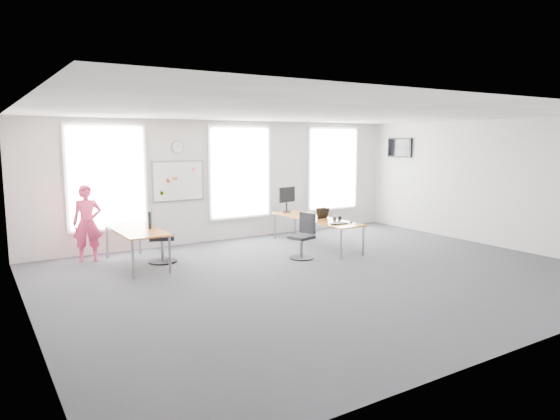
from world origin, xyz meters
TOP-DOWN VIEW (x-y plane):
  - floor at (0.00, 0.00)m, footprint 10.00×10.00m
  - ceiling at (0.00, 0.00)m, footprint 10.00×10.00m
  - wall_back at (0.00, 4.00)m, footprint 10.00×0.00m
  - wall_front at (0.00, -4.00)m, footprint 10.00×0.00m
  - wall_left at (-5.00, 0.00)m, footprint 0.00×10.00m
  - wall_right at (5.00, 0.00)m, footprint 0.00×10.00m
  - window_left at (-3.00, 3.97)m, footprint 1.60×0.06m
  - window_mid at (0.30, 3.97)m, footprint 1.60×0.06m
  - window_right at (3.30, 3.97)m, footprint 1.60×0.06m
  - desk_right at (1.33, 2.10)m, footprint 0.75×2.80m
  - desk_left at (-2.80, 2.57)m, footprint 0.82×2.06m
  - chair_right at (0.39, 1.27)m, footprint 0.54×0.54m
  - chair_left at (-2.35, 2.54)m, footprint 0.64×0.64m
  - person at (-3.55, 3.48)m, footprint 0.67×0.53m
  - whiteboard at (-1.35, 3.97)m, footprint 1.20×0.03m
  - wall_clock at (-1.35, 3.97)m, footprint 0.30×0.04m
  - tv at (4.95, 3.00)m, footprint 0.06×0.90m
  - keyboard at (1.26, 1.13)m, footprint 0.42×0.20m
  - mouse at (1.58, 1.11)m, footprint 0.08×0.11m
  - lens_cap at (1.39, 1.39)m, footprint 0.07×0.07m
  - headphones at (1.51, 1.52)m, footprint 0.19×0.10m
  - laptop_sleeve at (1.44, 1.97)m, footprint 0.32×0.20m
  - paper_stack at (1.27, 2.38)m, footprint 0.33×0.28m
  - monitor at (1.28, 3.28)m, footprint 0.57×0.24m

SIDE VIEW (x-z plane):
  - floor at x=0.00m, z-range 0.00..0.00m
  - chair_right at x=0.39m, z-range -0.06..0.91m
  - chair_left at x=-2.35m, z-range -0.07..1.03m
  - desk_right at x=1.33m, z-range 0.30..0.98m
  - lens_cap at x=1.39m, z-range 0.68..0.69m
  - desk_left at x=-2.80m, z-range 0.31..1.06m
  - keyboard at x=1.26m, z-range 0.68..0.70m
  - mouse at x=1.58m, z-range 0.68..0.72m
  - paper_stack at x=1.27m, z-range 0.68..0.78m
  - headphones at x=1.51m, z-range 0.68..0.79m
  - person at x=-3.55m, z-range 0.00..1.61m
  - laptop_sleeve at x=1.44m, z-range 0.68..0.93m
  - monitor at x=1.28m, z-range 0.75..1.39m
  - wall_back at x=0.00m, z-range -3.50..6.50m
  - wall_front at x=0.00m, z-range -3.50..6.50m
  - wall_left at x=-5.00m, z-range -3.50..6.50m
  - wall_right at x=5.00m, z-range -3.50..6.50m
  - whiteboard at x=-1.35m, z-range 1.10..2.00m
  - window_left at x=-3.00m, z-range 0.60..2.80m
  - window_mid at x=0.30m, z-range 0.60..2.80m
  - window_right at x=3.30m, z-range 0.60..2.80m
  - tv at x=4.95m, z-range 2.02..2.57m
  - wall_clock at x=-1.35m, z-range 2.20..2.50m
  - ceiling at x=0.00m, z-range 3.00..3.00m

